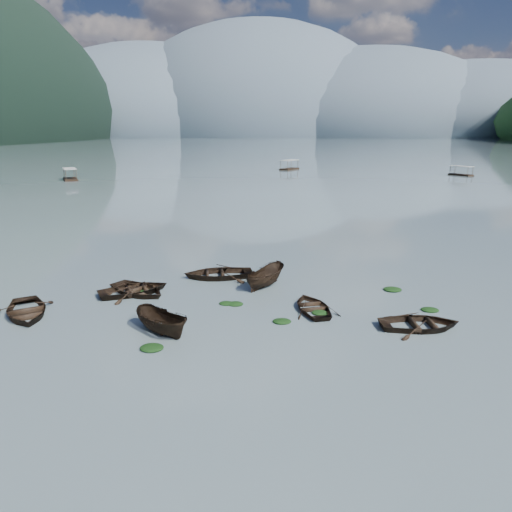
# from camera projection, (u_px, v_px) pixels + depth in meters

# --- Properties ---
(ground_plane) EXTENTS (2400.00, 2400.00, 0.00)m
(ground_plane) POSITION_uv_depth(u_px,v_px,m) (238.00, 363.00, 21.81)
(ground_plane) COLOR slate
(haze_mtn_a) EXTENTS (520.00, 520.00, 280.00)m
(haze_mtn_a) POSITION_uv_depth(u_px,v_px,m) (158.00, 136.00, 905.34)
(haze_mtn_a) COLOR #475666
(haze_mtn_a) RESTS_ON ground
(haze_mtn_b) EXTENTS (520.00, 520.00, 340.00)m
(haze_mtn_b) POSITION_uv_depth(u_px,v_px,m) (258.00, 136.00, 891.37)
(haze_mtn_b) COLOR #475666
(haze_mtn_b) RESTS_ON ground
(haze_mtn_c) EXTENTS (520.00, 520.00, 260.00)m
(haze_mtn_c) POSITION_uv_depth(u_px,v_px,m) (362.00, 136.00, 877.39)
(haze_mtn_c) COLOR #475666
(haze_mtn_c) RESTS_ON ground
(haze_mtn_d) EXTENTS (520.00, 520.00, 220.00)m
(haze_mtn_d) POSITION_uv_depth(u_px,v_px,m) (458.00, 136.00, 864.82)
(haze_mtn_d) COLOR #475666
(haze_mtn_d) RESTS_ON ground
(rowboat_0) EXTENTS (5.39, 5.79, 0.98)m
(rowboat_0) POSITION_uv_depth(u_px,v_px,m) (27.00, 315.00, 27.39)
(rowboat_0) COLOR black
(rowboat_0) RESTS_ON ground
(rowboat_1) EXTENTS (5.73, 5.29, 0.97)m
(rowboat_1) POSITION_uv_depth(u_px,v_px,m) (134.00, 294.00, 31.05)
(rowboat_1) COLOR black
(rowboat_1) RESTS_ON ground
(rowboat_2) EXTENTS (4.09, 3.68, 1.55)m
(rowboat_2) POSITION_uv_depth(u_px,v_px,m) (163.00, 333.00, 25.02)
(rowboat_2) COLOR black
(rowboat_2) RESTS_ON ground
(rowboat_3) EXTENTS (3.76, 4.54, 0.81)m
(rowboat_3) POSITION_uv_depth(u_px,v_px,m) (313.00, 310.00, 28.24)
(rowboat_3) COLOR black
(rowboat_3) RESTS_ON ground
(rowboat_4) EXTENTS (4.82, 3.69, 0.93)m
(rowboat_4) POSITION_uv_depth(u_px,v_px,m) (420.00, 328.00, 25.61)
(rowboat_4) COLOR black
(rowboat_4) RESTS_ON ground
(rowboat_6) EXTENTS (5.58, 5.17, 0.94)m
(rowboat_6) POSITION_uv_depth(u_px,v_px,m) (138.00, 294.00, 31.05)
(rowboat_6) COLOR black
(rowboat_6) RESTS_ON ground
(rowboat_7) EXTENTS (5.83, 4.74, 1.06)m
(rowboat_7) POSITION_uv_depth(u_px,v_px,m) (218.00, 277.00, 34.50)
(rowboat_7) COLOR black
(rowboat_7) RESTS_ON ground
(rowboat_8) EXTENTS (3.41, 4.38, 1.60)m
(rowboat_8) POSITION_uv_depth(u_px,v_px,m) (265.00, 286.00, 32.61)
(rowboat_8) COLOR black
(rowboat_8) RESTS_ON ground
(weed_clump_0) EXTENTS (1.23, 1.00, 0.27)m
(weed_clump_0) POSITION_uv_depth(u_px,v_px,m) (152.00, 349.00, 23.16)
(weed_clump_0) COLOR black
(weed_clump_0) RESTS_ON ground
(weed_clump_1) EXTENTS (0.95, 0.76, 0.21)m
(weed_clump_1) POSITION_uv_depth(u_px,v_px,m) (226.00, 304.00, 29.18)
(weed_clump_1) COLOR black
(weed_clump_1) RESTS_ON ground
(weed_clump_2) EXTENTS (1.08, 0.86, 0.23)m
(weed_clump_2) POSITION_uv_depth(u_px,v_px,m) (282.00, 322.00, 26.41)
(weed_clump_2) COLOR black
(weed_clump_2) RESTS_ON ground
(weed_clump_3) EXTENTS (0.99, 0.84, 0.22)m
(weed_clump_3) POSITION_uv_depth(u_px,v_px,m) (320.00, 314.00, 27.65)
(weed_clump_3) COLOR black
(weed_clump_3) RESTS_ON ground
(weed_clump_4) EXTENTS (1.10, 0.87, 0.23)m
(weed_clump_4) POSITION_uv_depth(u_px,v_px,m) (430.00, 311.00, 28.11)
(weed_clump_4) COLOR black
(weed_clump_4) RESTS_ON ground
(weed_clump_5) EXTENTS (0.94, 0.76, 0.20)m
(weed_clump_5) POSITION_uv_depth(u_px,v_px,m) (147.00, 292.00, 31.38)
(weed_clump_5) COLOR black
(weed_clump_5) RESTS_ON ground
(weed_clump_6) EXTENTS (1.03, 0.85, 0.21)m
(weed_clump_6) POSITION_uv_depth(u_px,v_px,m) (235.00, 305.00, 29.08)
(weed_clump_6) COLOR black
(weed_clump_6) RESTS_ON ground
(weed_clump_7) EXTENTS (1.26, 1.01, 0.28)m
(weed_clump_7) POSITION_uv_depth(u_px,v_px,m) (392.00, 290.00, 31.66)
(weed_clump_7) COLOR black
(weed_clump_7) RESTS_ON ground
(pontoon_left) EXTENTS (5.62, 7.02, 2.50)m
(pontoon_left) POSITION_uv_depth(u_px,v_px,m) (71.00, 180.00, 102.18)
(pontoon_left) COLOR black
(pontoon_left) RESTS_ON ground
(pontoon_centre) EXTENTS (5.78, 7.23, 2.58)m
(pontoon_centre) POSITION_uv_depth(u_px,v_px,m) (289.00, 170.00, 129.44)
(pontoon_centre) COLOR black
(pontoon_centre) RESTS_ON ground
(pontoon_right) EXTENTS (5.20, 6.06, 2.19)m
(pontoon_right) POSITION_uv_depth(u_px,v_px,m) (461.00, 175.00, 112.80)
(pontoon_right) COLOR black
(pontoon_right) RESTS_ON ground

